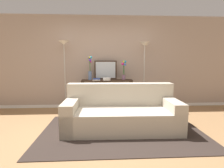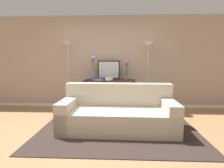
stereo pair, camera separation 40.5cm
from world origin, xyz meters
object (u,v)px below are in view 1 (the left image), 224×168
at_px(wall_mirror, 106,70).
at_px(vase_short_flowers, 124,70).
at_px(console_table, 107,89).
at_px(vase_tall_flowers, 90,69).
at_px(book_row_under_console, 92,108).
at_px(couch, 121,113).
at_px(fruit_bowl, 107,79).
at_px(floor_lamp_left, 64,56).
at_px(floor_lamp_right, 144,57).
at_px(book_stack, 97,79).

bearing_deg(wall_mirror, vase_short_flowers, -14.86).
height_order(console_table, vase_short_flowers, vase_short_flowers).
xyz_separation_m(vase_tall_flowers, book_row_under_console, (0.03, -0.02, -1.06)).
bearing_deg(book_row_under_console, console_table, 0.00).
distance_m(couch, fruit_bowl, 1.41).
xyz_separation_m(floor_lamp_left, vase_tall_flowers, (0.67, 0.03, -0.34)).
distance_m(floor_lamp_left, vase_short_flowers, 1.63).
bearing_deg(vase_tall_flowers, book_row_under_console, -28.88).
bearing_deg(vase_tall_flowers, wall_mirror, 17.85).
distance_m(console_table, book_row_under_console, 0.67).
bearing_deg(floor_lamp_right, vase_short_flowers, 176.44).
bearing_deg(vase_tall_flowers, book_stack, -37.06).
bearing_deg(fruit_bowl, book_row_under_console, 164.76).
xyz_separation_m(couch, console_table, (-0.25, 1.38, 0.27)).
xyz_separation_m(couch, wall_mirror, (-0.28, 1.54, 0.79)).
height_order(wall_mirror, fruit_bowl, wall_mirror).
bearing_deg(floor_lamp_left, wall_mirror, 8.64).
bearing_deg(book_stack, couch, -67.47).
bearing_deg(floor_lamp_right, console_table, 179.23).
distance_m(couch, console_table, 1.43).
bearing_deg(floor_lamp_right, fruit_bowl, -174.40).
xyz_separation_m(floor_lamp_left, floor_lamp_right, (2.15, 0.00, -0.02)).
height_order(couch, floor_lamp_left, floor_lamp_left).
relative_size(floor_lamp_left, floor_lamp_right, 1.01).
bearing_deg(console_table, floor_lamp_left, -179.30).
bearing_deg(floor_lamp_right, book_stack, -175.42).
bearing_deg(vase_short_flowers, couch, -98.78).
bearing_deg(book_stack, wall_mirror, 47.69).
height_order(floor_lamp_left, wall_mirror, floor_lamp_left).
relative_size(wall_mirror, book_stack, 2.94).
distance_m(couch, vase_tall_flowers, 1.77).
bearing_deg(book_stack, fruit_bowl, 0.69).
bearing_deg(fruit_bowl, vase_tall_flowers, 163.79).
relative_size(fruit_bowl, book_row_under_console, 0.75).
relative_size(couch, wall_mirror, 3.58).
bearing_deg(floor_lamp_right, book_row_under_console, 179.46).
relative_size(couch, console_table, 1.61).
xyz_separation_m(floor_lamp_left, book_row_under_console, (0.70, 0.01, -1.41)).
bearing_deg(book_stack, vase_short_flowers, 10.58).
bearing_deg(book_row_under_console, vase_tall_flowers, 151.12).
distance_m(console_table, vase_short_flowers, 0.69).
bearing_deg(fruit_bowl, vase_short_flowers, 16.06).
bearing_deg(fruit_bowl, console_table, 86.94).
xyz_separation_m(wall_mirror, vase_tall_flowers, (-0.42, -0.14, 0.03)).
distance_m(console_table, vase_tall_flowers, 0.71).
xyz_separation_m(couch, floor_lamp_right, (0.77, 1.37, 1.14)).
distance_m(floor_lamp_left, book_stack, 1.05).
relative_size(vase_tall_flowers, book_row_under_console, 2.33).
distance_m(console_table, floor_lamp_right, 1.34).
height_order(fruit_bowl, book_stack, fruit_bowl).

